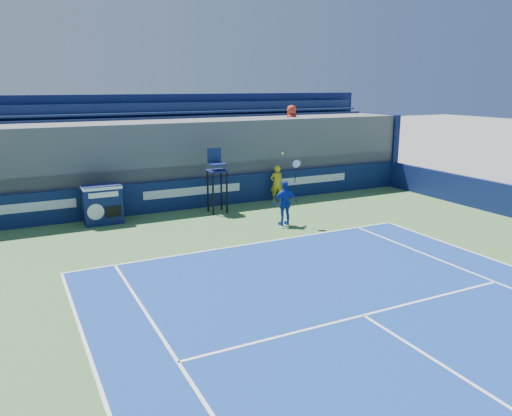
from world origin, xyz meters
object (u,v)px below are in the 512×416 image
match_clock (102,203)px  ball_person (277,184)px  tennis_player (285,203)px  umpire_chair (217,173)px

match_clock → ball_person: bearing=2.0°
tennis_player → match_clock: bearing=151.5°
match_clock → tennis_player: (5.64, -3.07, 0.07)m
umpire_chair → tennis_player: size_ratio=0.96×
match_clock → umpire_chair: 4.31m
ball_person → match_clock: ball_person is taller
match_clock → tennis_player: 6.42m
umpire_chair → tennis_player: (1.41, -2.78, -0.72)m
umpire_chair → ball_person: bearing=10.3°
tennis_player → ball_person: bearing=65.6°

